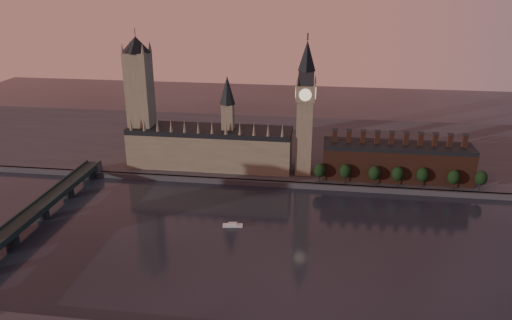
{
  "coord_description": "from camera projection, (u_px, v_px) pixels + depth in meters",
  "views": [
    {
      "loc": [
        23.66,
        -253.25,
        151.4
      ],
      "look_at": [
        -19.47,
        55.0,
        33.84
      ],
      "focal_mm": 35.0,
      "sensor_mm": 36.0,
      "label": 1
    }
  ],
  "objects": [
    {
      "name": "palace_of_westminster",
      "position": [
        211.0,
        145.0,
        398.36
      ],
      "size": [
        130.0,
        30.3,
        74.0
      ],
      "color": "gray",
      "rests_on": "north_bank"
    },
    {
      "name": "embankment_tree_0",
      "position": [
        320.0,
        170.0,
        370.07
      ],
      "size": [
        8.6,
        8.6,
        14.88
      ],
      "color": "black",
      "rests_on": "north_bank"
    },
    {
      "name": "embankment_tree_1",
      "position": [
        345.0,
        171.0,
        368.4
      ],
      "size": [
        8.6,
        8.6,
        14.88
      ],
      "color": "black",
      "rests_on": "north_bank"
    },
    {
      "name": "victoria_tower",
      "position": [
        140.0,
        97.0,
        392.41
      ],
      "size": [
        24.0,
        24.0,
        108.0
      ],
      "color": "gray",
      "rests_on": "north_bank"
    },
    {
      "name": "north_bank",
      "position": [
        296.0,
        147.0,
        455.43
      ],
      "size": [
        900.0,
        182.0,
        4.0
      ],
      "color": "#424247",
      "rests_on": "ground"
    },
    {
      "name": "big_ben",
      "position": [
        305.0,
        107.0,
        371.72
      ],
      "size": [
        15.0,
        15.0,
        107.0
      ],
      "color": "gray",
      "rests_on": "north_bank"
    },
    {
      "name": "river_boat",
      "position": [
        233.0,
        225.0,
        316.34
      ],
      "size": [
        12.99,
        5.18,
        2.53
      ],
      "rotation": [
        0.0,
        0.0,
        0.13
      ],
      "color": "silver",
      "rests_on": "ground"
    },
    {
      "name": "embankment_tree_3",
      "position": [
        398.0,
        174.0,
        363.71
      ],
      "size": [
        8.6,
        8.6,
        14.88
      ],
      "color": "black",
      "rests_on": "north_bank"
    },
    {
      "name": "embankment_tree_5",
      "position": [
        454.0,
        177.0,
        357.7
      ],
      "size": [
        8.6,
        8.6,
        14.88
      ],
      "color": "black",
      "rests_on": "north_bank"
    },
    {
      "name": "embankment_tree_2",
      "position": [
        374.0,
        173.0,
        365.09
      ],
      "size": [
        8.6,
        8.6,
        14.88
      ],
      "color": "black",
      "rests_on": "north_bank"
    },
    {
      "name": "embankment_tree_4",
      "position": [
        423.0,
        175.0,
        362.18
      ],
      "size": [
        8.6,
        8.6,
        14.88
      ],
      "color": "black",
      "rests_on": "north_bank"
    },
    {
      "name": "embankment_tree_6",
      "position": [
        481.0,
        178.0,
        356.52
      ],
      "size": [
        8.6,
        8.6,
        14.88
      ],
      "color": "black",
      "rests_on": "north_bank"
    },
    {
      "name": "westminster_bridge",
      "position": [
        25.0,
        222.0,
        306.15
      ],
      "size": [
        14.0,
        200.0,
        11.55
      ],
      "color": "#1C2C28",
      "rests_on": "ground"
    },
    {
      "name": "chimney_block",
      "position": [
        396.0,
        161.0,
        376.43
      ],
      "size": [
        110.0,
        25.0,
        37.0
      ],
      "color": "#4A291C",
      "rests_on": "north_bank"
    },
    {
      "name": "ground",
      "position": [
        276.0,
        249.0,
        291.19
      ],
      "size": [
        900.0,
        900.0,
        0.0
      ],
      "primitive_type": "plane",
      "color": "black",
      "rests_on": "ground"
    }
  ]
}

